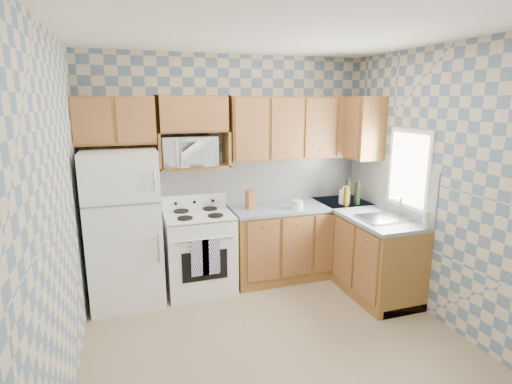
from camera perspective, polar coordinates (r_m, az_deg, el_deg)
floor at (r=3.95m, az=2.88°, el=-20.49°), size 3.40×3.40×0.00m
back_wall at (r=4.89m, az=-3.66°, el=3.22°), size 3.40×0.02×2.70m
right_wall at (r=4.30m, az=24.76°, el=0.70°), size 0.02×3.20×2.70m
backsplash_back at (r=5.02m, az=0.82°, el=1.76°), size 2.60×0.02×0.56m
backsplash_right at (r=4.93m, az=18.26°, el=0.89°), size 0.02×1.60×0.56m
refrigerator at (r=4.52m, az=-18.31°, el=-4.89°), size 0.75×0.70×1.68m
stove_body at (r=4.73m, az=-8.08°, el=-8.56°), size 0.76×0.65×0.90m
cooktop at (r=4.58m, az=-8.26°, el=-3.26°), size 0.76×0.65×0.02m
backguard at (r=4.82m, az=-8.87°, el=-1.30°), size 0.76×0.08×0.17m
dish_towel_left at (r=4.38m, az=-8.00°, el=-9.29°), size 0.19×0.02×0.41m
dish_towel_right at (r=4.40m, az=-6.44°, el=-9.14°), size 0.19×0.02×0.41m
base_cabinets_back at (r=5.12m, az=6.39°, el=-6.94°), size 1.75×0.60×0.88m
base_cabinets_right at (r=4.97m, az=14.91°, el=-7.91°), size 0.60×1.60×0.88m
countertop_back at (r=4.98m, az=6.55°, el=-1.97°), size 1.77×0.63×0.04m
countertop_right at (r=4.83m, az=15.18°, el=-2.81°), size 0.63×1.60×0.04m
upper_cabinets_back at (r=4.95m, az=6.15°, el=9.13°), size 1.75×0.33×0.74m
upper_cabinets_fridge at (r=4.51m, az=-19.54°, el=9.63°), size 0.82×0.33×0.50m
upper_cabinets_right at (r=5.12m, az=14.37°, el=8.93°), size 0.33×0.70×0.74m
microwave_shelf at (r=4.62m, az=-8.82°, el=3.60°), size 0.80×0.33×0.03m
microwave at (r=4.57m, az=-9.75°, el=5.77°), size 0.64×0.46×0.33m
sink at (r=4.55m, az=17.65°, el=-3.61°), size 0.48×0.40×0.03m
window at (r=4.61m, az=20.98°, el=3.05°), size 0.02×0.66×0.86m
bottle_0 at (r=5.05m, az=13.01°, el=-0.07°), size 0.06×0.06×0.29m
bottle_1 at (r=5.05m, az=14.32°, el=-0.24°), size 0.06×0.06×0.27m
bottle_2 at (r=5.16m, az=14.20°, el=-0.07°), size 0.06×0.06×0.25m
bottle_3 at (r=4.95m, az=12.77°, el=-0.65°), size 0.06×0.06×0.23m
knife_block at (r=4.71m, az=-0.77°, el=-1.07°), size 0.12×0.12×0.22m
electric_kettle at (r=5.07m, az=12.52°, el=-0.70°), size 0.13×0.13×0.17m
food_containers at (r=4.74m, az=5.86°, el=-1.80°), size 0.16×0.16×0.11m
soap_bottle at (r=4.36m, az=23.12°, el=-3.66°), size 0.06×0.06×0.17m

